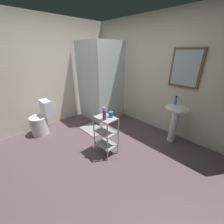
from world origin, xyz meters
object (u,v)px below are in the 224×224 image
(pedestal_sink, at_px, (176,116))
(bath_mat, at_px, (93,129))
(hand_soap_bottle, at_px, (176,100))
(shower_stall, at_px, (101,102))
(storage_cart, at_px, (106,133))
(rinse_cup, at_px, (111,114))
(toilet, at_px, (41,121))
(conditioner_bottle_purple, at_px, (104,114))

(pedestal_sink, height_order, bath_mat, pedestal_sink)
(hand_soap_bottle, bearing_deg, shower_stall, -169.10)
(storage_cart, distance_m, hand_soap_bottle, 1.49)
(hand_soap_bottle, bearing_deg, pedestal_sink, -27.31)
(storage_cart, relative_size, rinse_cup, 7.49)
(toilet, bearing_deg, rinse_cup, 23.31)
(shower_stall, height_order, conditioner_bottle_purple, shower_stall)
(toilet, relative_size, rinse_cup, 7.69)
(shower_stall, bearing_deg, rinse_cup, -33.48)
(storage_cart, bearing_deg, toilet, -158.28)
(rinse_cup, distance_m, bath_mat, 1.20)
(pedestal_sink, xyz_separation_m, toilet, (-2.22, -1.86, -0.26))
(bath_mat, bearing_deg, storage_cart, -19.76)
(pedestal_sink, xyz_separation_m, storage_cart, (-0.69, -1.25, -0.14))
(shower_stall, bearing_deg, storage_cart, -36.68)
(shower_stall, distance_m, rinse_cup, 1.59)
(pedestal_sink, xyz_separation_m, rinse_cup, (-0.64, -1.18, 0.21))
(pedestal_sink, relative_size, toilet, 1.07)
(toilet, height_order, conditioner_bottle_purple, conditioner_bottle_purple)
(shower_stall, distance_m, bath_mat, 0.87)
(rinse_cup, bearing_deg, conditioner_bottle_purple, -90.73)
(toilet, relative_size, storage_cart, 1.03)
(toilet, bearing_deg, bath_mat, 52.66)
(conditioner_bottle_purple, xyz_separation_m, bath_mat, (-0.89, 0.37, -0.83))
(hand_soap_bottle, relative_size, rinse_cup, 1.72)
(rinse_cup, bearing_deg, toilet, -156.69)
(pedestal_sink, distance_m, storage_cart, 1.43)
(rinse_cup, relative_size, bath_mat, 0.16)
(storage_cart, bearing_deg, shower_stall, 143.32)
(pedestal_sink, xyz_separation_m, bath_mat, (-1.53, -0.95, -0.57))
(toilet, xyz_separation_m, storage_cart, (1.53, 0.61, 0.12))
(storage_cart, bearing_deg, pedestal_sink, 61.10)
(toilet, relative_size, hand_soap_bottle, 4.47)
(bath_mat, bearing_deg, shower_stall, 123.01)
(shower_stall, xyz_separation_m, conditioner_bottle_purple, (1.29, -1.00, 0.37))
(hand_soap_bottle, distance_m, conditioner_bottle_purple, 1.47)
(shower_stall, bearing_deg, toilet, -100.65)
(hand_soap_bottle, distance_m, rinse_cup, 1.34)
(conditioner_bottle_purple, bearing_deg, shower_stall, 142.39)
(pedestal_sink, xyz_separation_m, conditioner_bottle_purple, (-0.64, -1.32, 0.26))
(conditioner_bottle_purple, xyz_separation_m, rinse_cup, (0.00, 0.14, -0.05))
(bath_mat, bearing_deg, pedestal_sink, 31.78)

